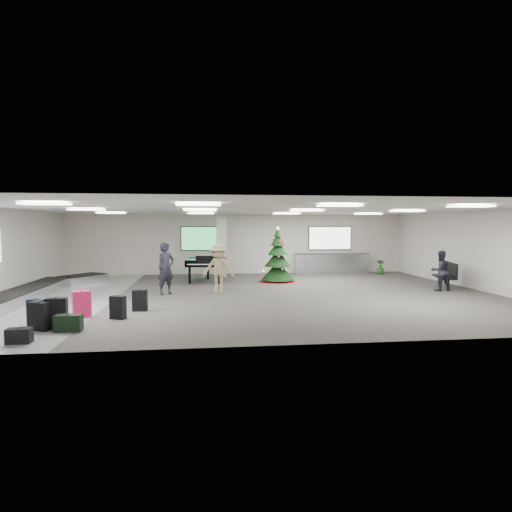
{
  "coord_description": "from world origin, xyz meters",
  "views": [
    {
      "loc": [
        -1.84,
        -15.87,
        2.55
      ],
      "look_at": [
        0.19,
        1.0,
        1.36
      ],
      "focal_mm": 30.0,
      "sensor_mm": 36.0,
      "label": 1
    }
  ],
  "objects": [
    {
      "name": "suitcase_3",
      "position": [
        -3.79,
        -2.8,
        0.32
      ],
      "size": [
        0.44,
        0.26,
        0.66
      ],
      "rotation": [
        0.0,
        0.0,
        -0.07
      ],
      "color": "black",
      "rests_on": "ground"
    },
    {
      "name": "navy_suitcase",
      "position": [
        -6.12,
        -4.46,
        0.34
      ],
      "size": [
        0.5,
        0.39,
        0.7
      ],
      "rotation": [
        0.0,
        0.0,
        -0.34
      ],
      "color": "black",
      "rests_on": "ground"
    },
    {
      "name": "pink_suitcase",
      "position": [
        -5.26,
        -3.59,
        0.38
      ],
      "size": [
        0.55,
        0.44,
        0.77
      ],
      "rotation": [
        0.0,
        0.0,
        0.41
      ],
      "color": "#E11D57",
      "rests_on": "ground"
    },
    {
      "name": "ground",
      "position": [
        0.0,
        0.0,
        0.0
      ],
      "size": [
        18.0,
        18.0,
        0.0
      ],
      "primitive_type": "plane",
      "color": "#3A3835",
      "rests_on": "ground"
    },
    {
      "name": "baggage_carousel",
      "position": [
        -7.84,
        -0.08,
        0.21
      ],
      "size": [
        2.28,
        9.71,
        0.43
      ],
      "color": "silver",
      "rests_on": "ground"
    },
    {
      "name": "traveler_bench",
      "position": [
        7.38,
        -0.1,
        0.8
      ],
      "size": [
        0.78,
        0.62,
        1.59
      ],
      "primitive_type": "imported",
      "rotation": [
        0.0,
        0.0,
        3.16
      ],
      "color": "black",
      "rests_on": "ground"
    },
    {
      "name": "bench",
      "position": [
        8.01,
        0.47,
        0.61
      ],
      "size": [
        1.04,
        1.8,
        1.08
      ],
      "rotation": [
        0.0,
        0.0,
        -0.28
      ],
      "color": "black",
      "rests_on": "ground"
    },
    {
      "name": "room_envelope",
      "position": [
        -0.38,
        0.67,
        2.33
      ],
      "size": [
        18.02,
        14.02,
        3.21
      ],
      "color": "beige",
      "rests_on": "ground"
    },
    {
      "name": "potted_plant_right",
      "position": [
        7.42,
        5.74,
        0.39
      ],
      "size": [
        0.62,
        0.62,
        0.78
      ],
      "primitive_type": "imported",
      "rotation": [
        0.0,
        0.0,
        2.44
      ],
      "color": "#16451B",
      "rests_on": "ground"
    },
    {
      "name": "traveler_b",
      "position": [
        -1.32,
        0.52,
        0.94
      ],
      "size": [
        1.32,
        0.91,
        1.87
      ],
      "primitive_type": "imported",
      "rotation": [
        0.0,
        0.0,
        -0.19
      ],
      "color": "#98875E",
      "rests_on": "ground"
    },
    {
      "name": "traveler_a",
      "position": [
        -3.29,
        0.29,
        0.97
      ],
      "size": [
        0.85,
        0.81,
        1.95
      ],
      "primitive_type": "imported",
      "rotation": [
        0.0,
        0.0,
        0.67
      ],
      "color": "black",
      "rests_on": "ground"
    },
    {
      "name": "suitcase_5",
      "position": [
        -5.86,
        -5.01,
        0.35
      ],
      "size": [
        0.53,
        0.42,
        0.73
      ],
      "rotation": [
        0.0,
        0.0,
        -0.41
      ],
      "color": "black",
      "rests_on": "ground"
    },
    {
      "name": "suitcase_0",
      "position": [
        -5.51,
        -4.85,
        0.39
      ],
      "size": [
        0.52,
        0.32,
        0.8
      ],
      "rotation": [
        0.0,
        0.0,
        0.08
      ],
      "color": "black",
      "rests_on": "ground"
    },
    {
      "name": "service_counter",
      "position": [
        5.0,
        6.65,
        0.55
      ],
      "size": [
        4.05,
        0.65,
        1.08
      ],
      "color": "silver",
      "rests_on": "ground"
    },
    {
      "name": "black_duffel",
      "position": [
        -5.87,
        -6.16,
        0.17
      ],
      "size": [
        0.51,
        0.29,
        0.35
      ],
      "rotation": [
        0.0,
        0.0,
        0.01
      ],
      "color": "black",
      "rests_on": "ground"
    },
    {
      "name": "suitcase_1",
      "position": [
        -4.23,
        -3.87,
        0.32
      ],
      "size": [
        0.47,
        0.37,
        0.66
      ],
      "rotation": [
        0.0,
        0.0,
        -0.42
      ],
      "color": "black",
      "rests_on": "ground"
    },
    {
      "name": "christmas_tree",
      "position": [
        1.48,
        3.38,
        0.88
      ],
      "size": [
        1.81,
        1.81,
        2.58
      ],
      "color": "maroon",
      "rests_on": "ground"
    },
    {
      "name": "green_duffel",
      "position": [
        -5.13,
        -5.19,
        0.21
      ],
      "size": [
        0.63,
        0.33,
        0.43
      ],
      "rotation": [
        0.0,
        0.0,
        -0.04
      ],
      "color": "black",
      "rests_on": "ground"
    },
    {
      "name": "grand_piano",
      "position": [
        -1.78,
        3.88,
        0.89
      ],
      "size": [
        1.91,
        2.35,
        1.25
      ],
      "rotation": [
        0.0,
        0.0,
        -0.11
      ],
      "color": "black",
      "rests_on": "ground"
    },
    {
      "name": "potted_plant_left",
      "position": [
        2.2,
        6.47,
        0.45
      ],
      "size": [
        0.63,
        0.64,
        0.9
      ],
      "primitive_type": "imported",
      "rotation": [
        0.0,
        0.0,
        0.81
      ],
      "color": "#16451B",
      "rests_on": "ground"
    }
  ]
}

